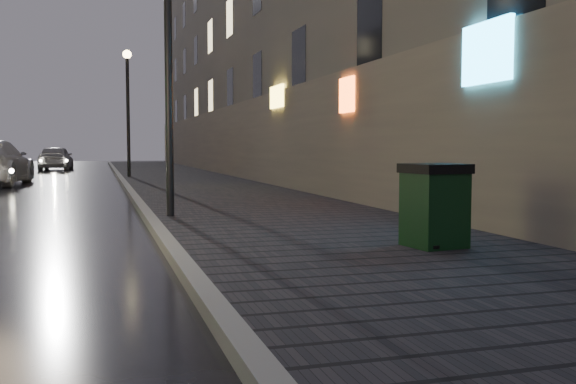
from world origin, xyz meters
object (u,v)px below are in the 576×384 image
at_px(lamp_far, 128,97).
at_px(trash_bin, 434,205).
at_px(car_far, 56,158).
at_px(lamp_near, 168,31).

xyz_separation_m(lamp_far, trash_bin, (2.82, -20.58, -2.80)).
bearing_deg(trash_bin, lamp_far, 90.57).
bearing_deg(trash_bin, car_far, 93.69).
height_order(lamp_near, car_far, lamp_near).
bearing_deg(lamp_near, lamp_far, 90.00).
xyz_separation_m(lamp_near, trash_bin, (2.82, -4.58, -2.80)).
relative_size(lamp_far, car_far, 1.23).
distance_m(lamp_far, car_far, 13.79).
relative_size(lamp_near, trash_bin, 5.01).
bearing_deg(lamp_far, trash_bin, -82.19).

